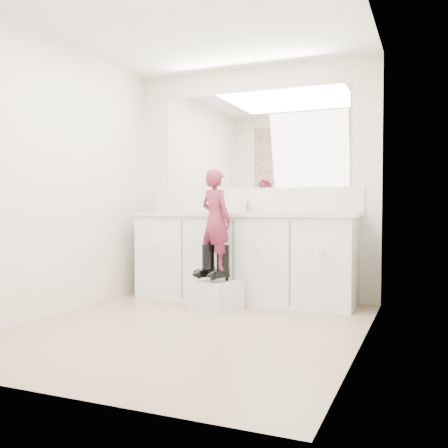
% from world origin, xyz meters
% --- Properties ---
extents(floor, '(3.00, 3.00, 0.00)m').
position_xyz_m(floor, '(0.00, 0.00, 0.00)').
color(floor, '#8A705A').
rests_on(floor, ground).
extents(ceiling, '(3.00, 3.00, 0.00)m').
position_xyz_m(ceiling, '(0.00, 0.00, 2.40)').
color(ceiling, white).
rests_on(ceiling, wall_back).
extents(wall_back, '(2.60, 0.00, 2.60)m').
position_xyz_m(wall_back, '(0.00, 1.50, 1.20)').
color(wall_back, beige).
rests_on(wall_back, floor).
extents(wall_front, '(2.60, 0.00, 2.60)m').
position_xyz_m(wall_front, '(0.00, -1.50, 1.20)').
color(wall_front, beige).
rests_on(wall_front, floor).
extents(wall_left, '(0.00, 3.00, 3.00)m').
position_xyz_m(wall_left, '(-1.30, 0.00, 1.20)').
color(wall_left, beige).
rests_on(wall_left, floor).
extents(wall_right, '(0.00, 3.00, 3.00)m').
position_xyz_m(wall_right, '(1.30, 0.00, 1.20)').
color(wall_right, beige).
rests_on(wall_right, floor).
extents(vanity_cabinet, '(2.20, 0.55, 0.85)m').
position_xyz_m(vanity_cabinet, '(0.00, 1.23, 0.42)').
color(vanity_cabinet, silver).
rests_on(vanity_cabinet, floor).
extents(countertop, '(2.28, 0.58, 0.04)m').
position_xyz_m(countertop, '(0.00, 1.21, 0.87)').
color(countertop, beige).
rests_on(countertop, vanity_cabinet).
extents(backsplash, '(2.28, 0.03, 0.25)m').
position_xyz_m(backsplash, '(0.00, 1.49, 1.02)').
color(backsplash, beige).
rests_on(backsplash, countertop).
extents(mirror, '(2.00, 0.02, 1.00)m').
position_xyz_m(mirror, '(0.00, 1.49, 1.64)').
color(mirror, white).
rests_on(mirror, wall_back).
extents(dot_panel, '(2.00, 0.01, 1.20)m').
position_xyz_m(dot_panel, '(0.00, -1.49, 1.65)').
color(dot_panel, '#472819').
rests_on(dot_panel, wall_front).
extents(faucet, '(0.08, 0.08, 0.10)m').
position_xyz_m(faucet, '(0.00, 1.38, 0.94)').
color(faucet, silver).
rests_on(faucet, countertop).
extents(cup, '(0.12, 0.12, 0.08)m').
position_xyz_m(cup, '(0.37, 1.20, 0.93)').
color(cup, beige).
rests_on(cup, countertop).
extents(soap_bottle, '(0.10, 0.11, 0.19)m').
position_xyz_m(soap_bottle, '(-0.26, 1.17, 0.99)').
color(soap_bottle, white).
rests_on(soap_bottle, countertop).
extents(step_stool, '(0.50, 0.47, 0.26)m').
position_xyz_m(step_stool, '(-0.10, 0.75, 0.13)').
color(step_stool, silver).
rests_on(step_stool, floor).
extents(boot_left, '(0.20, 0.26, 0.34)m').
position_xyz_m(boot_left, '(-0.17, 0.75, 0.43)').
color(boot_left, black).
rests_on(boot_left, step_stool).
extents(boot_right, '(0.20, 0.26, 0.34)m').
position_xyz_m(boot_right, '(-0.02, 0.75, 0.43)').
color(boot_right, black).
rests_on(boot_right, step_stool).
extents(toddler, '(0.40, 0.33, 0.93)m').
position_xyz_m(toddler, '(-0.10, 0.75, 0.82)').
color(toddler, '#AB345D').
rests_on(toddler, step_stool).
extents(toothbrush, '(0.13, 0.06, 0.06)m').
position_xyz_m(toothbrush, '(-0.03, 0.73, 0.91)').
color(toothbrush, '#DA548B').
rests_on(toothbrush, toddler).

